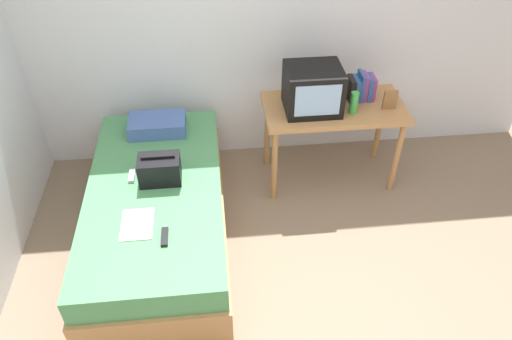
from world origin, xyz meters
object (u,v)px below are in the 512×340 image
Objects in this scene: remote_silver at (132,176)px; desk at (333,116)px; bed at (158,213)px; water_bottle at (354,103)px; tv at (313,89)px; remote_dark at (165,237)px; pillow at (157,125)px; picture_frame at (390,100)px; magazine at (137,224)px; book_row at (361,87)px; handbag at (160,169)px.

desk is at bearing 16.64° from remote_silver.
water_bottle is (1.58, 0.50, 0.57)m from bed.
tv reaches higher than remote_dark.
desk is 7.44× the size of remote_dark.
water_bottle is 0.40× the size of pillow.
bed is 13.89× the size of remote_silver.
remote_dark is (-1.78, -1.04, -0.28)m from picture_frame.
remote_silver is (-1.63, -0.49, -0.10)m from desk.
tv is (-0.20, -0.02, 0.28)m from desk.
desk is 1.46m from pillow.
picture_frame is 2.18m from magazine.
pillow is at bearing -179.93° from book_row.
bed is 8.42× the size of book_row.
book_row is at bearing 37.42° from remote_dark.
handbag is at bearing 94.68° from remote_dark.
book_row reaches higher than handbag.
pillow is at bearing 174.54° from picture_frame.
book_row is 1.71m from pillow.
remote_dark is (-1.36, -1.13, -0.10)m from desk.
picture_frame is 1.90m from handbag.
bed is at bearing 77.11° from magazine.
remote_dark is at bearing -140.36° from desk.
book_row is 1.65× the size of remote_silver.
pillow is at bearing 90.07° from bed.
magazine is at bearing -81.02° from remote_silver.
book_row is 2.10m from magazine.
picture_frame is at bearing 30.14° from remote_dark.
book_row is at bearing 31.25° from magazine.
book_row is at bearing 22.56° from bed.
picture_frame reaches higher than handbag.
book_row is 0.27m from picture_frame.
picture_frame is 0.36× the size of pillow.
magazine is (-0.09, -0.38, 0.28)m from bed.
tv is at bearing -165.19° from book_row.
tv is 0.45m from book_row.
desk reaches higher than remote_dark.
remote_silver is (-0.27, 0.64, 0.00)m from remote_dark.
desk is 1.77m from remote_dark.
desk is 4.00× the size of magazine.
handbag is at bearing -156.66° from tv.
tv is 1.85× the size of book_row.
bed is at bearing -157.29° from desk.
bed is 4.55× the size of tv.
desk is 1.51m from handbag.
handbag is (-1.41, -0.54, -0.01)m from desk.
book_row is 0.82× the size of magazine.
magazine is (-1.67, -0.87, -0.30)m from water_bottle.
remote_dark reaches higher than magazine.
tv is 3.06× the size of remote_silver.
water_bottle reaches higher than remote_silver.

